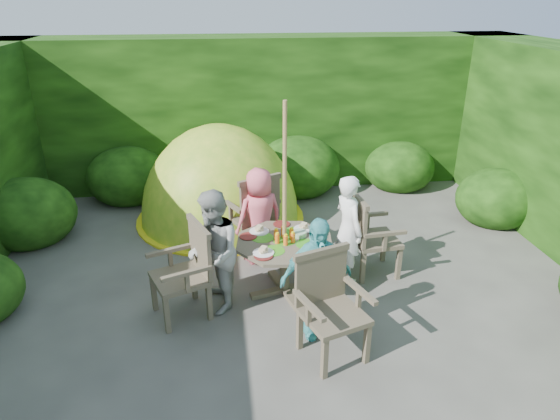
{
  "coord_description": "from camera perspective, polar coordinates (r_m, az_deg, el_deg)",
  "views": [
    {
      "loc": [
        -0.67,
        -4.57,
        3.19
      ],
      "look_at": [
        -0.03,
        0.67,
        0.85
      ],
      "focal_mm": 32.0,
      "sensor_mm": 36.0,
      "label": 1
    }
  ],
  "objects": [
    {
      "name": "garden_chair_right",
      "position": [
        6.03,
        10.11,
        -2.75
      ],
      "size": [
        0.57,
        0.63,
        0.98
      ],
      "rotation": [
        0.0,
        0.0,
        1.66
      ],
      "color": "#473E2E",
      "rests_on": "ground"
    },
    {
      "name": "child_back",
      "position": [
        6.19,
        -2.34,
        -0.69
      ],
      "size": [
        0.7,
        0.57,
        1.23
      ],
      "primitive_type": "imported",
      "rotation": [
        0.0,
        0.0,
        3.49
      ],
      "color": "#F26475",
      "rests_on": "ground"
    },
    {
      "name": "child_right",
      "position": [
        5.82,
        7.8,
        -2.16
      ],
      "size": [
        0.43,
        0.54,
        1.3
      ],
      "primitive_type": "imported",
      "rotation": [
        0.0,
        0.0,
        1.85
      ],
      "color": "white",
      "rests_on": "ground"
    },
    {
      "name": "garden_chair_back",
      "position": [
        6.47,
        -3.05,
        -0.19
      ],
      "size": [
        0.8,
        0.77,
        1.03
      ],
      "rotation": [
        0.0,
        0.0,
        3.62
      ],
      "color": "#473E2E",
      "rests_on": "ground"
    },
    {
      "name": "garden_chair_front",
      "position": [
        4.72,
        5.62,
        -10.64
      ],
      "size": [
        0.73,
        0.68,
        0.98
      ],
      "rotation": [
        0.0,
        0.0,
        0.34
      ],
      "color": "#473E2E",
      "rests_on": "ground"
    },
    {
      "name": "patio_table",
      "position": [
        5.55,
        0.54,
        -4.48
      ],
      "size": [
        1.38,
        1.38,
        0.78
      ],
      "rotation": [
        0.0,
        0.0,
        0.26
      ],
      "color": "#473E2E",
      "rests_on": "ground"
    },
    {
      "name": "child_left",
      "position": [
        5.27,
        -7.58,
        -4.83
      ],
      "size": [
        0.61,
        0.73,
        1.35
      ],
      "primitive_type": "imported",
      "rotation": [
        0.0,
        0.0,
        -1.4
      ],
      "color": "#A1A39D",
      "rests_on": "ground"
    },
    {
      "name": "child_front",
      "position": [
        4.88,
        4.16,
        -7.78
      ],
      "size": [
        0.79,
        0.47,
        1.27
      ],
      "primitive_type": "imported",
      "rotation": [
        0.0,
        0.0,
        0.22
      ],
      "color": "#51BCBD",
      "rests_on": "ground"
    },
    {
      "name": "dome_tent",
      "position": [
        7.65,
        -6.78,
        -0.92
      ],
      "size": [
        2.92,
        2.92,
        2.87
      ],
      "rotation": [
        0.0,
        0.0,
        -0.28
      ],
      "color": "#79B222",
      "rests_on": "ground"
    },
    {
      "name": "ground",
      "position": [
        5.61,
        1.11,
        -10.75
      ],
      "size": [
        60.0,
        60.0,
        0.0
      ],
      "primitive_type": "plane",
      "color": "#484641",
      "rests_on": "ground"
    },
    {
      "name": "hedge_enclosure",
      "position": [
        6.25,
        -0.51,
        5.82
      ],
      "size": [
        9.0,
        9.0,
        2.5
      ],
      "color": "black",
      "rests_on": "ground"
    },
    {
      "name": "garden_chair_left",
      "position": [
        5.3,
        -10.6,
        -6.75
      ],
      "size": [
        0.7,
        0.74,
        0.98
      ],
      "rotation": [
        0.0,
        0.0,
        -1.18
      ],
      "color": "#473E2E",
      "rests_on": "ground"
    },
    {
      "name": "parasol_pole",
      "position": [
        5.31,
        0.53,
        0.73
      ],
      "size": [
        0.05,
        0.05,
        2.2
      ],
      "primitive_type": "cylinder",
      "rotation": [
        0.0,
        0.0,
        0.26
      ],
      "color": "olive",
      "rests_on": "ground"
    }
  ]
}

